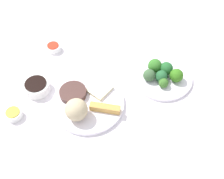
# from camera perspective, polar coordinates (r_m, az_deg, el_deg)

# --- Properties ---
(tabletop) EXTENTS (2.20, 2.20, 0.02)m
(tabletop) POSITION_cam_1_polar(r_m,az_deg,el_deg) (1.03, -4.53, -3.10)
(tabletop) COLOR white
(tabletop) RESTS_ON ground
(main_plate) EXTENTS (0.26, 0.26, 0.02)m
(main_plate) POSITION_cam_1_polar(r_m,az_deg,el_deg) (1.01, -4.76, -2.91)
(main_plate) COLOR white
(main_plate) RESTS_ON tabletop
(rice_scoop) EXTENTS (0.08, 0.08, 0.08)m
(rice_scoop) POSITION_cam_1_polar(r_m,az_deg,el_deg) (0.94, -7.28, -4.11)
(rice_scoop) COLOR tan
(rice_scoop) RESTS_ON main_plate
(spring_roll) EXTENTS (0.07, 0.11, 0.02)m
(spring_roll) POSITION_cam_1_polar(r_m,az_deg,el_deg) (0.97, -1.55, -3.93)
(spring_roll) COLOR gold
(spring_roll) RESTS_ON main_plate
(crab_rangoon_wonton) EXTENTS (0.08, 0.08, 0.01)m
(crab_rangoon_wonton) POSITION_cam_1_polar(r_m,az_deg,el_deg) (1.03, -2.69, 0.16)
(crab_rangoon_wonton) COLOR beige
(crab_rangoon_wonton) RESTS_ON main_plate
(stir_fry_heap) EXTENTS (0.10, 0.10, 0.02)m
(stir_fry_heap) POSITION_cam_1_polar(r_m,az_deg,el_deg) (1.02, -7.95, -0.66)
(stir_fry_heap) COLOR #472D28
(stir_fry_heap) RESTS_ON main_plate
(broccoli_plate) EXTENTS (0.23, 0.23, 0.01)m
(broccoli_plate) POSITION_cam_1_polar(r_m,az_deg,el_deg) (1.10, 10.12, 2.52)
(broccoli_plate) COLOR white
(broccoli_plate) RESTS_ON tabletop
(broccoli_floret_0) EXTENTS (0.05, 0.05, 0.05)m
(broccoli_floret_0) POSITION_cam_1_polar(r_m,az_deg,el_deg) (1.09, 10.99, 4.22)
(broccoli_floret_0) COLOR #23602B
(broccoli_floret_0) RESTS_ON broccoli_plate
(broccoli_floret_1) EXTENTS (0.05, 0.05, 0.05)m
(broccoli_floret_1) POSITION_cam_1_polar(r_m,az_deg,el_deg) (1.06, 10.04, 2.67)
(broccoli_floret_1) COLOR #235B30
(broccoli_floret_1) RESTS_ON broccoli_plate
(broccoli_floret_2) EXTENTS (0.04, 0.04, 0.04)m
(broccoli_floret_2) POSITION_cam_1_polar(r_m,az_deg,el_deg) (1.05, 10.46, 1.32)
(broccoli_floret_2) COLOR #386B26
(broccoli_floret_2) RESTS_ON broccoli_plate
(broccoli_floret_3) EXTENTS (0.05, 0.05, 0.05)m
(broccoli_floret_3) POSITION_cam_1_polar(r_m,az_deg,el_deg) (1.07, 12.98, 2.80)
(broccoli_floret_3) COLOR #34721A
(broccoli_floret_3) RESTS_ON broccoli_plate
(broccoli_floret_4) EXTENTS (0.05, 0.05, 0.05)m
(broccoli_floret_4) POSITION_cam_1_polar(r_m,az_deg,el_deg) (1.09, 8.75, 4.81)
(broccoli_floret_4) COLOR #317125
(broccoli_floret_4) RESTS_ON broccoli_plate
(broccoli_floret_5) EXTENTS (0.05, 0.05, 0.05)m
(broccoli_floret_5) POSITION_cam_1_polar(r_m,az_deg,el_deg) (1.06, 7.60, 2.90)
(broccoli_floret_5) COLOR #3A5C37
(broccoli_floret_5) RESTS_ON broccoli_plate
(soy_sauce_bowl) EXTENTS (0.10, 0.10, 0.04)m
(soy_sauce_bowl) POSITION_cam_1_polar(r_m,az_deg,el_deg) (1.07, -15.11, 0.49)
(soy_sauce_bowl) COLOR white
(soy_sauce_bowl) RESTS_ON tabletop
(soy_sauce_bowl_liquid) EXTENTS (0.08, 0.08, 0.00)m
(soy_sauce_bowl_liquid) POSITION_cam_1_polar(r_m,az_deg,el_deg) (1.06, -15.34, 1.18)
(soy_sauce_bowl_liquid) COLOR black
(soy_sauce_bowl_liquid) RESTS_ON soy_sauce_bowl
(sauce_ramekin_sweet_and_sour) EXTENTS (0.06, 0.06, 0.03)m
(sauce_ramekin_sweet_and_sour) POSITION_cam_1_polar(r_m,az_deg,el_deg) (1.21, -11.85, 8.28)
(sauce_ramekin_sweet_and_sour) COLOR white
(sauce_ramekin_sweet_and_sour) RESTS_ON tabletop
(sauce_ramekin_sweet_and_sour_liquid) EXTENTS (0.05, 0.05, 0.00)m
(sauce_ramekin_sweet_and_sour_liquid) POSITION_cam_1_polar(r_m,az_deg,el_deg) (1.20, -11.97, 8.79)
(sauce_ramekin_sweet_and_sour_liquid) COLOR red
(sauce_ramekin_sweet_and_sour_liquid) RESTS_ON sauce_ramekin_sweet_and_sour
(sauce_ramekin_hot_mustard) EXTENTS (0.06, 0.06, 0.03)m
(sauce_ramekin_hot_mustard) POSITION_cam_1_polar(r_m,az_deg,el_deg) (1.03, -19.41, -4.81)
(sauce_ramekin_hot_mustard) COLOR white
(sauce_ramekin_hot_mustard) RESTS_ON tabletop
(sauce_ramekin_hot_mustard_liquid) EXTENTS (0.05, 0.05, 0.00)m
(sauce_ramekin_hot_mustard_liquid) POSITION_cam_1_polar(r_m,az_deg,el_deg) (1.02, -19.63, -4.35)
(sauce_ramekin_hot_mustard_liquid) COLOR gold
(sauce_ramekin_hot_mustard_liquid) RESTS_ON sauce_ramekin_hot_mustard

